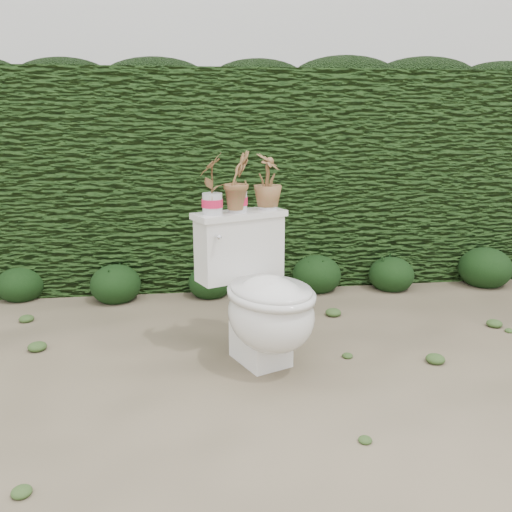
{
  "coord_description": "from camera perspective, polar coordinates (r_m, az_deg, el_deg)",
  "views": [
    {
      "loc": [
        -0.57,
        -2.77,
        1.26
      ],
      "look_at": [
        -0.2,
        -0.01,
        0.55
      ],
      "focal_mm": 38.0,
      "sensor_mm": 36.0,
      "label": 1
    }
  ],
  "objects": [
    {
      "name": "hedge",
      "position": [
        4.43,
        -0.13,
        8.36
      ],
      "size": [
        8.0,
        1.0,
        1.6
      ],
      "primitive_type": "cube",
      "color": "#294B19",
      "rests_on": "ground"
    },
    {
      "name": "liriope_clump_1",
      "position": [
        4.23,
        -23.55,
        -2.36
      ],
      "size": [
        0.33,
        0.33,
        0.27
      ],
      "primitive_type": "ellipsoid",
      "color": "black",
      "rests_on": "ground"
    },
    {
      "name": "potted_plant_center",
      "position": [
        2.87,
        -1.99,
        7.67
      ],
      "size": [
        0.19,
        0.21,
        0.31
      ],
      "primitive_type": "imported",
      "rotation": [
        0.0,
        0.0,
        1.12
      ],
      "color": "#3E7825",
      "rests_on": "toilet"
    },
    {
      "name": "liriope_clump_6",
      "position": [
        4.55,
        23.0,
        -0.82
      ],
      "size": [
        0.4,
        0.4,
        0.32
      ],
      "primitive_type": "ellipsoid",
      "color": "black",
      "rests_on": "ground"
    },
    {
      "name": "liriope_clump_3",
      "position": [
        3.96,
        -4.87,
        -2.39
      ],
      "size": [
        0.32,
        0.32,
        0.25
      ],
      "primitive_type": "ellipsoid",
      "color": "black",
      "rests_on": "ground"
    },
    {
      "name": "toilet",
      "position": [
        2.8,
        0.68,
        -4.54
      ],
      "size": [
        0.68,
        0.8,
        0.78
      ],
      "rotation": [
        0.0,
        0.0,
        0.4
      ],
      "color": "silver",
      "rests_on": "ground"
    },
    {
      "name": "liriope_clump_5",
      "position": [
        4.23,
        14.08,
        -1.55
      ],
      "size": [
        0.34,
        0.34,
        0.27
      ],
      "primitive_type": "ellipsoid",
      "color": "black",
      "rests_on": "ground"
    },
    {
      "name": "liriope_clump_2",
      "position": [
        3.97,
        -14.59,
        -2.53
      ],
      "size": [
        0.36,
        0.36,
        0.29
      ],
      "primitive_type": "ellipsoid",
      "color": "black",
      "rests_on": "ground"
    },
    {
      "name": "ground",
      "position": [
        3.1,
        3.74,
        -9.74
      ],
      "size": [
        60.0,
        60.0,
        0.0
      ],
      "primitive_type": "plane",
      "color": "gray",
      "rests_on": "ground"
    },
    {
      "name": "liriope_clump_4",
      "position": [
        4.09,
        6.42,
        -1.57
      ],
      "size": [
        0.37,
        0.37,
        0.29
      ],
      "primitive_type": "ellipsoid",
      "color": "black",
      "rests_on": "ground"
    },
    {
      "name": "potted_plant_right",
      "position": [
        2.97,
        1.23,
        7.7
      ],
      "size": [
        0.2,
        0.2,
        0.29
      ],
      "primitive_type": "imported",
      "rotation": [
        0.0,
        0.0,
        1.25
      ],
      "color": "#3E7825",
      "rests_on": "toilet"
    },
    {
      "name": "potted_plant_left",
      "position": [
        2.81,
        -4.66,
        7.44
      ],
      "size": [
        0.16,
        0.19,
        0.3
      ],
      "primitive_type": "imported",
      "rotation": [
        0.0,
        0.0,
        4.35
      ],
      "color": "#3E7825",
      "rests_on": "toilet"
    },
    {
      "name": "house_wall",
      "position": [
        8.88,
        0.07,
        19.11
      ],
      "size": [
        8.0,
        3.5,
        4.0
      ],
      "primitive_type": "cube",
      "color": "silver",
      "rests_on": "ground"
    }
  ]
}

